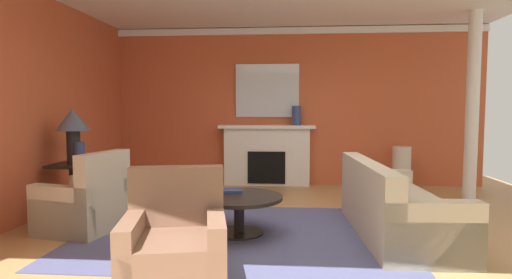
% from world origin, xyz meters
% --- Properties ---
extents(ground_plane, '(8.55, 8.55, 0.00)m').
position_xyz_m(ground_plane, '(0.00, 0.00, 0.00)').
color(ground_plane, tan).
extents(wall_fireplace, '(7.18, 0.12, 2.98)m').
position_xyz_m(wall_fireplace, '(0.00, 3.06, 1.49)').
color(wall_fireplace, '#C65633').
rests_on(wall_fireplace, ground_plane).
extents(wall_window, '(0.12, 6.60, 2.98)m').
position_xyz_m(wall_window, '(-3.35, 0.30, 1.49)').
color(wall_window, '#C65633').
rests_on(wall_window, ground_plane).
extents(crown_moulding, '(7.18, 0.08, 0.12)m').
position_xyz_m(crown_moulding, '(0.00, 2.98, 2.90)').
color(crown_moulding, white).
extents(area_rug, '(3.64, 2.60, 0.01)m').
position_xyz_m(area_rug, '(-0.56, -0.26, 0.01)').
color(area_rug, '#4C517A').
rests_on(area_rug, ground_plane).
extents(fireplace, '(1.80, 0.35, 1.14)m').
position_xyz_m(fireplace, '(-0.41, 2.85, 0.54)').
color(fireplace, white).
rests_on(fireplace, ground_plane).
extents(mantel_mirror, '(1.20, 0.04, 1.00)m').
position_xyz_m(mantel_mirror, '(-0.41, 2.97, 1.79)').
color(mantel_mirror, silver).
extents(sofa, '(1.01, 2.14, 0.85)m').
position_xyz_m(sofa, '(1.20, -0.19, 0.30)').
color(sofa, '#BCB299').
rests_on(sofa, ground_plane).
extents(armchair_near_window, '(0.95, 0.95, 0.95)m').
position_xyz_m(armchair_near_window, '(-2.39, -0.29, 0.31)').
color(armchair_near_window, '#C1B293').
rests_on(armchair_near_window, ground_plane).
extents(armchair_facing_fireplace, '(0.94, 0.94, 0.95)m').
position_xyz_m(armchair_facing_fireplace, '(-0.90, -1.71, 0.31)').
color(armchair_facing_fireplace, brown).
rests_on(armchair_facing_fireplace, ground_plane).
extents(coffee_table, '(1.00, 1.00, 0.45)m').
position_xyz_m(coffee_table, '(-0.56, -0.26, 0.34)').
color(coffee_table, black).
rests_on(coffee_table, ground_plane).
extents(side_table, '(0.56, 0.56, 0.70)m').
position_xyz_m(side_table, '(-2.91, 0.47, 0.40)').
color(side_table, black).
rests_on(side_table, ground_plane).
extents(table_lamp, '(0.44, 0.44, 0.75)m').
position_xyz_m(table_lamp, '(-2.91, 0.47, 1.22)').
color(table_lamp, black).
rests_on(table_lamp, side_table).
extents(vase_tall_corner, '(0.32, 0.32, 0.78)m').
position_xyz_m(vase_tall_corner, '(2.00, 2.55, 0.39)').
color(vase_tall_corner, beige).
rests_on(vase_tall_corner, ground_plane).
extents(vase_on_side_table, '(0.13, 0.13, 0.31)m').
position_xyz_m(vase_on_side_table, '(-2.76, 0.35, 0.85)').
color(vase_on_side_table, navy).
rests_on(vase_on_side_table, side_table).
extents(vase_mantel_right, '(0.17, 0.17, 0.36)m').
position_xyz_m(vase_mantel_right, '(0.14, 2.80, 1.32)').
color(vase_mantel_right, navy).
rests_on(vase_mantel_right, fireplace).
extents(book_red_cover, '(0.25, 0.21, 0.03)m').
position_xyz_m(book_red_cover, '(-0.66, -0.08, 0.47)').
color(book_red_cover, navy).
rests_on(book_red_cover, coffee_table).
extents(column_white, '(0.20, 0.20, 2.98)m').
position_xyz_m(column_white, '(2.90, 1.92, 1.49)').
color(column_white, white).
rests_on(column_white, ground_plane).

